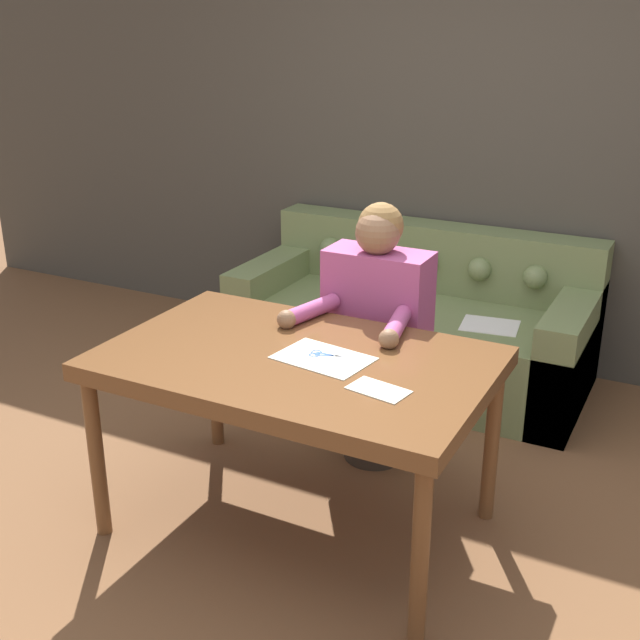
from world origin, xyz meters
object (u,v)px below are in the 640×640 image
couch (414,326)px  scissors (327,355)px  person (376,335)px  dining_table (296,372)px

couch → scissors: 1.64m
scissors → couch: bearing=98.4°
couch → scissors: size_ratio=8.91×
person → dining_table: bearing=-95.3°
scissors → dining_table: bearing=-156.1°
person → couch: bearing=100.4°
dining_table → scissors: scissors is taller
dining_table → person: size_ratio=1.20×
dining_table → person: (0.06, 0.63, -0.06)m
couch → scissors: couch is taller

